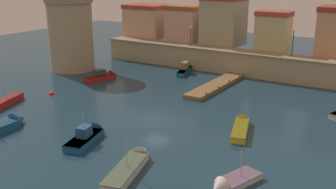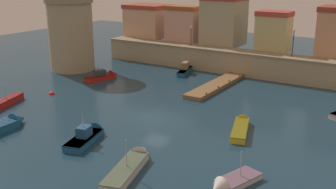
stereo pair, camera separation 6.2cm
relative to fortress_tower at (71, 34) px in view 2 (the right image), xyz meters
The scene contains 16 objects.
ground_plane 26.26m from the fortress_tower, 25.88° to the right, with size 124.88×124.88×0.00m, color #19384C.
quay_wall 25.93m from the fortress_tower, 25.79° to the left, with size 46.86×3.41×3.46m.
old_town_backdrop 27.52m from the fortress_tower, 33.64° to the left, with size 45.70×6.02×7.75m.
fortress_tower is the anchor object (origin of this frame).
pier_dock 23.96m from the fortress_tower, ahead, with size 2.42×13.49×0.70m.
quay_lamp_0 18.40m from the fortress_tower, 37.35° to the left, with size 0.32×0.32×2.94m.
quay_lamp_1 32.43m from the fortress_tower, 20.13° to the left, with size 0.32×0.32×3.72m.
moored_boat_0 9.65m from the fortress_tower, 14.05° to the right, with size 2.62×5.47×2.41m.
moored_boat_1 19.46m from the fortress_tower, 70.00° to the right, with size 3.35×6.97×2.60m.
moored_boat_2 18.31m from the fortress_tower, 26.90° to the left, with size 2.88×7.01×1.86m.
moored_boat_4 28.68m from the fortress_tower, 42.15° to the right, with size 3.15×6.12×3.24m.
moored_boat_5 33.47m from the fortress_tower, 16.35° to the right, with size 3.33×6.92×1.25m.
moored_boat_6 35.36m from the fortress_tower, 37.75° to the right, with size 3.45×7.41×3.15m.
moored_boat_7 25.73m from the fortress_tower, 60.71° to the right, with size 2.17×6.98×3.32m.
moored_boat_8 40.88m from the fortress_tower, 29.47° to the right, with size 2.92×4.71×2.96m.
mooring_buoy_0 14.45m from the fortress_tower, 56.33° to the right, with size 0.71×0.71×0.71m, color red.
Camera 2 is at (22.28, -32.85, 14.78)m, focal length 43.45 mm.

